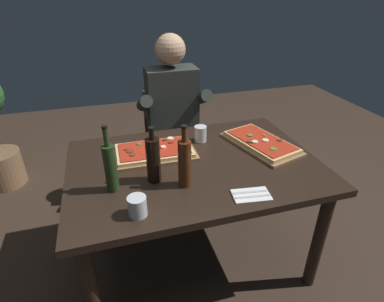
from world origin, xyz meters
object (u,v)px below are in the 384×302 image
vinegar_bottle_green (185,162)px  pizza_rectangular_front (154,151)px  pizza_rectangular_left (261,143)px  seated_diner (174,114)px  tumbler_far_side (137,207)px  diner_chair (171,137)px  wine_bottle_dark (110,167)px  dining_table (194,177)px  tumbler_near_camera (200,134)px  oil_bottle_amber (153,159)px

vinegar_bottle_green → pizza_rectangular_front: bearing=104.4°
pizza_rectangular_left → seated_diner: (-0.41, 0.65, -0.02)m
vinegar_bottle_green → tumbler_far_side: (-0.26, -0.16, -0.09)m
tumbler_far_side → pizza_rectangular_front: bearing=72.0°
pizza_rectangular_front → diner_chair: bearing=69.9°
pizza_rectangular_left → wine_bottle_dark: (-0.92, -0.22, 0.11)m
diner_chair → seated_diner: (-0.00, -0.12, 0.26)m
dining_table → vinegar_bottle_green: bearing=-119.6°
diner_chair → tumbler_far_side: bearing=-109.2°
dining_table → tumbler_near_camera: bearing=65.4°
pizza_rectangular_front → tumbler_near_camera: (0.32, 0.09, 0.03)m
vinegar_bottle_green → tumbler_near_camera: vinegar_bottle_green is taller
wine_bottle_dark → oil_bottle_amber: size_ratio=1.15×
pizza_rectangular_left → wine_bottle_dark: bearing=-166.7°
vinegar_bottle_green → seated_diner: bearing=80.0°
wine_bottle_dark → tumbler_far_side: bearing=-67.7°
oil_bottle_amber → seated_diner: bearing=70.3°
tumbler_far_side → diner_chair: bearing=70.8°
diner_chair → dining_table: bearing=-93.6°
wine_bottle_dark → diner_chair: bearing=62.6°
diner_chair → seated_diner: seated_diner is taller
tumbler_near_camera → diner_chair: diner_chair is taller
pizza_rectangular_front → wine_bottle_dark: size_ratio=1.41×
pizza_rectangular_front → pizza_rectangular_left: size_ratio=0.88×
oil_bottle_amber → diner_chair: (0.30, 0.96, -0.38)m
pizza_rectangular_left → diner_chair: bearing=117.8°
dining_table → seated_diner: 0.74m
pizza_rectangular_front → vinegar_bottle_green: bearing=-75.6°
dining_table → oil_bottle_amber: bearing=-156.7°
pizza_rectangular_front → pizza_rectangular_left: same height
tumbler_near_camera → tumbler_far_side: bearing=-128.5°
vinegar_bottle_green → diner_chair: size_ratio=0.38×
tumbler_near_camera → diner_chair: bearing=95.9°
tumbler_near_camera → seated_diner: 0.49m
tumbler_near_camera → diner_chair: size_ratio=0.12×
dining_table → seated_diner: bearing=85.8°
tumbler_far_side → seated_diner: 1.17m
dining_table → tumbler_far_side: (-0.37, -0.35, 0.14)m
pizza_rectangular_front → seated_diner: (0.25, 0.58, -0.02)m
oil_bottle_amber → diner_chair: size_ratio=0.34×
pizza_rectangular_left → oil_bottle_amber: size_ratio=1.83×
seated_diner → tumbler_near_camera: bearing=-82.7°
dining_table → pizza_rectangular_left: size_ratio=2.55×
oil_bottle_amber → tumbler_near_camera: bearing=44.7°
pizza_rectangular_left → tumbler_far_side: bearing=-152.1°
vinegar_bottle_green → tumbler_near_camera: bearing=63.2°
pizza_rectangular_front → tumbler_far_side: (-0.17, -0.51, 0.02)m
pizza_rectangular_left → wine_bottle_dark: 0.95m
dining_table → tumbler_far_side: size_ratio=15.02×
dining_table → tumbler_far_side: tumbler_far_side is taller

